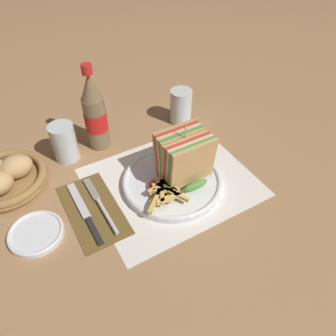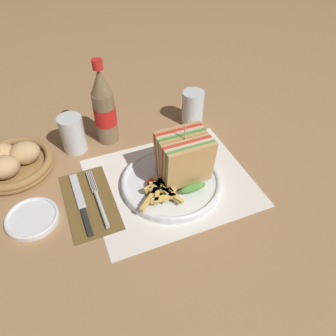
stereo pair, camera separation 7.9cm
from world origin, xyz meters
TOP-DOWN VIEW (x-y plane):
  - ground_plane at (0.00, 0.00)m, footprint 4.00×4.00m
  - placemat at (-0.01, 0.02)m, footprint 0.39×0.33m
  - plate_main at (-0.01, 0.01)m, footprint 0.24×0.24m
  - club_sandwich at (0.02, 0.01)m, footprint 0.12×0.11m
  - fries_pile at (-0.05, -0.03)m, footprint 0.11×0.10m
  - ketchup_blob at (-0.06, 0.01)m, footprint 0.03×0.03m
  - napkin at (-0.21, 0.03)m, footprint 0.11×0.22m
  - fork at (-0.19, 0.01)m, footprint 0.02×0.19m
  - knife at (-0.23, 0.03)m, footprint 0.02×0.20m
  - coke_bottle_near at (-0.11, 0.24)m, footprint 0.06×0.06m
  - glass_near at (0.15, 0.23)m, footprint 0.06×0.06m
  - glass_far at (-0.20, 0.24)m, footprint 0.06×0.06m
  - bread_basket at (-0.36, 0.21)m, footprint 0.20×0.20m
  - side_saucer at (-0.34, 0.03)m, footprint 0.12×0.12m

SIDE VIEW (x-z plane):
  - ground_plane at x=0.00m, z-range 0.00..0.00m
  - placemat at x=-0.01m, z-range 0.00..0.00m
  - napkin at x=-0.21m, z-range 0.00..0.00m
  - knife at x=-0.23m, z-range 0.00..0.01m
  - side_saucer at x=-0.34m, z-range 0.00..0.01m
  - fork at x=-0.19m, z-range 0.00..0.01m
  - plate_main at x=-0.01m, z-range 0.00..0.02m
  - bread_basket at x=-0.36m, z-range -0.01..0.06m
  - ketchup_blob at x=-0.06m, z-range 0.02..0.03m
  - fries_pile at x=-0.05m, z-range 0.02..0.04m
  - glass_near at x=0.15m, z-range -0.01..0.10m
  - glass_far at x=-0.20m, z-range 0.00..0.10m
  - club_sandwich at x=0.02m, z-range 0.00..0.15m
  - coke_bottle_near at x=-0.11m, z-range -0.02..0.22m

